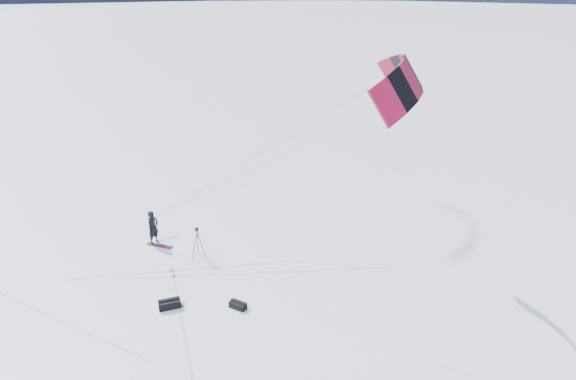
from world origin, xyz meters
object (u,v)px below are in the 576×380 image
(snowkiter, at_px, (155,243))
(tripod, at_px, (198,238))
(gear_bag_b, at_px, (238,305))
(snowboard, at_px, (160,246))
(gear_bag_a, at_px, (169,304))

(snowkiter, height_order, tripod, tripod)
(gear_bag_b, bearing_deg, snowboard, 160.63)
(snowkiter, bearing_deg, gear_bag_b, -108.41)
(gear_bag_b, bearing_deg, tripod, 148.83)
(snowkiter, distance_m, tripod, 2.89)
(snowkiter, xyz_separation_m, tripod, (2.66, -0.55, 0.98))
(gear_bag_a, bearing_deg, gear_bag_b, -18.98)
(snowboard, bearing_deg, gear_bag_b, -29.91)
(snowkiter, relative_size, snowboard, 1.25)
(snowboard, distance_m, tripod, 2.50)
(tripod, distance_m, gear_bag_b, 4.50)
(snowboard, distance_m, gear_bag_b, 6.45)
(tripod, relative_size, gear_bag_b, 2.09)
(gear_bag_a, bearing_deg, snowboard, 89.53)
(tripod, height_order, gear_bag_a, tripod)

